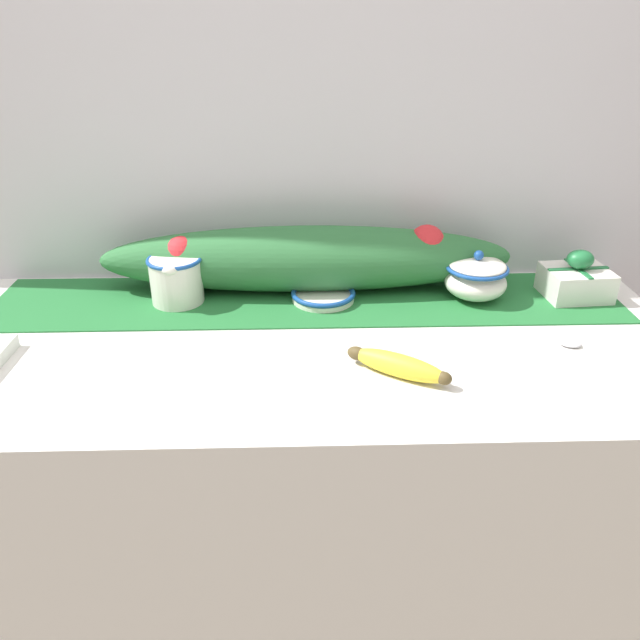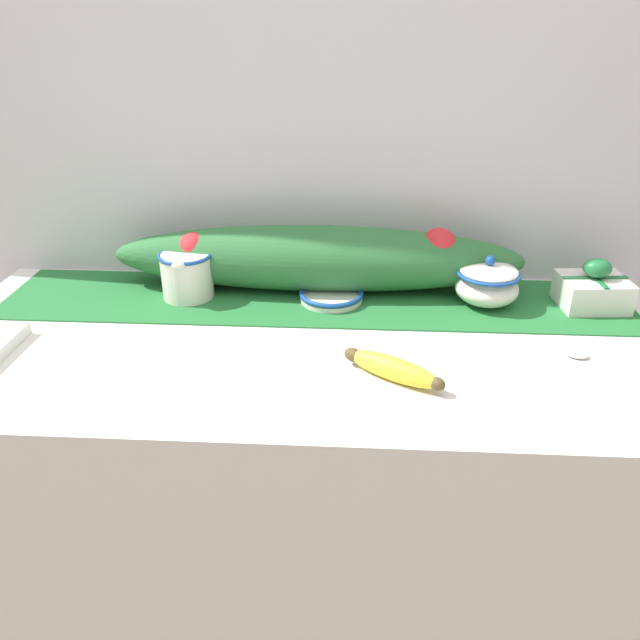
{
  "view_description": "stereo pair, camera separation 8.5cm",
  "coord_description": "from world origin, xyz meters",
  "px_view_note": "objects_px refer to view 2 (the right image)",
  "views": [
    {
      "loc": [
        -0.01,
        -0.99,
        1.48
      ],
      "look_at": [
        0.02,
        -0.02,
        0.99
      ],
      "focal_mm": 35.0,
      "sensor_mm": 36.0,
      "label": 1
    },
    {
      "loc": [
        0.08,
        -0.99,
        1.48
      ],
      "look_at": [
        0.02,
        -0.02,
        0.99
      ],
      "focal_mm": 35.0,
      "sensor_mm": 36.0,
      "label": 2
    }
  ],
  "objects_px": {
    "cream_pitcher": "(187,273)",
    "spoon": "(569,353)",
    "sugar_bowl": "(487,283)",
    "gift_box": "(593,289)",
    "banana": "(393,369)",
    "small_dish": "(331,296)"
  },
  "relations": [
    {
      "from": "cream_pitcher",
      "to": "sugar_bowl",
      "type": "distance_m",
      "value": 0.61
    },
    {
      "from": "sugar_bowl",
      "to": "gift_box",
      "type": "height_order",
      "value": "sugar_bowl"
    },
    {
      "from": "small_dish",
      "to": "banana",
      "type": "distance_m",
      "value": 0.31
    },
    {
      "from": "small_dish",
      "to": "spoon",
      "type": "xyz_separation_m",
      "value": [
        0.42,
        -0.2,
        -0.01
      ]
    },
    {
      "from": "sugar_bowl",
      "to": "spoon",
      "type": "distance_m",
      "value": 0.23
    },
    {
      "from": "banana",
      "to": "gift_box",
      "type": "distance_m",
      "value": 0.5
    },
    {
      "from": "small_dish",
      "to": "banana",
      "type": "relative_size",
      "value": 0.79
    },
    {
      "from": "sugar_bowl",
      "to": "cream_pitcher",
      "type": "bearing_deg",
      "value": 179.91
    },
    {
      "from": "cream_pitcher",
      "to": "sugar_bowl",
      "type": "height_order",
      "value": "sugar_bowl"
    },
    {
      "from": "spoon",
      "to": "gift_box",
      "type": "distance_m",
      "value": 0.23
    },
    {
      "from": "cream_pitcher",
      "to": "banana",
      "type": "relative_size",
      "value": 0.76
    },
    {
      "from": "spoon",
      "to": "gift_box",
      "type": "bearing_deg",
      "value": 84.01
    },
    {
      "from": "banana",
      "to": "gift_box",
      "type": "bearing_deg",
      "value": 35.78
    },
    {
      "from": "cream_pitcher",
      "to": "spoon",
      "type": "xyz_separation_m",
      "value": [
        0.71,
        -0.2,
        -0.05
      ]
    },
    {
      "from": "sugar_bowl",
      "to": "banana",
      "type": "distance_m",
      "value": 0.36
    },
    {
      "from": "banana",
      "to": "sugar_bowl",
      "type": "bearing_deg",
      "value": 55.7
    },
    {
      "from": "spoon",
      "to": "cream_pitcher",
      "type": "bearing_deg",
      "value": -175.29
    },
    {
      "from": "sugar_bowl",
      "to": "gift_box",
      "type": "distance_m",
      "value": 0.21
    },
    {
      "from": "sugar_bowl",
      "to": "small_dish",
      "type": "distance_m",
      "value": 0.31
    },
    {
      "from": "cream_pitcher",
      "to": "spoon",
      "type": "distance_m",
      "value": 0.74
    },
    {
      "from": "sugar_bowl",
      "to": "small_dish",
      "type": "relative_size",
      "value": 0.96
    },
    {
      "from": "small_dish",
      "to": "gift_box",
      "type": "bearing_deg",
      "value": 0.46
    }
  ]
}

